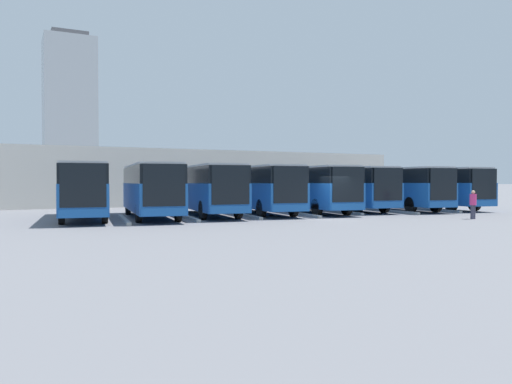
% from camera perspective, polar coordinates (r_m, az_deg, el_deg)
% --- Properties ---
extents(ground_plane, '(600.00, 600.00, 0.00)m').
position_cam_1_polar(ground_plane, '(29.95, 8.29, -3.00)').
color(ground_plane, slate).
extents(bus_0, '(3.68, 11.01, 3.20)m').
position_cam_1_polar(bus_0, '(42.02, 19.58, 0.60)').
color(bus_0, '#19519E').
rests_on(bus_0, ground_plane).
extents(curb_divider_0, '(1.01, 6.41, 0.15)m').
position_cam_1_polar(curb_divider_0, '(39.62, 19.30, -1.91)').
color(curb_divider_0, '#B2B2AD').
rests_on(curb_divider_0, ground_plane).
extents(bus_1, '(3.68, 11.01, 3.20)m').
position_cam_1_polar(bus_1, '(39.48, 15.66, 0.59)').
color(bus_1, '#19519E').
rests_on(bus_1, ground_plane).
extents(curb_divider_1, '(1.01, 6.41, 0.15)m').
position_cam_1_polar(curb_divider_1, '(37.10, 15.11, -2.09)').
color(curb_divider_1, '#B2B2AD').
rests_on(curb_divider_1, ground_plane).
extents(bus_2, '(3.68, 11.01, 3.20)m').
position_cam_1_polar(bus_2, '(37.94, 10.35, 0.59)').
color(bus_2, '#19519E').
rests_on(bus_2, ground_plane).
extents(curb_divider_2, '(1.01, 6.41, 0.15)m').
position_cam_1_polar(curb_divider_2, '(35.61, 9.41, -2.20)').
color(curb_divider_2, '#B2B2AD').
rests_on(curb_divider_2, ground_plane).
extents(bus_3, '(3.68, 11.01, 3.20)m').
position_cam_1_polar(bus_3, '(35.15, 6.17, 0.55)').
color(bus_3, '#19519E').
rests_on(bus_3, ground_plane).
extents(curb_divider_3, '(1.01, 6.41, 0.15)m').
position_cam_1_polar(curb_divider_3, '(32.88, 4.86, -2.48)').
color(curb_divider_3, '#B2B2AD').
rests_on(curb_divider_3, ground_plane).
extents(bus_4, '(3.68, 11.01, 3.20)m').
position_cam_1_polar(bus_4, '(33.62, 0.41, 0.53)').
color(bus_4, '#19519E').
rests_on(bus_4, ground_plane).
extents(curb_divider_4, '(1.01, 6.41, 0.15)m').
position_cam_1_polar(curb_divider_4, '(31.44, -1.38, -2.64)').
color(curb_divider_4, '#B2B2AD').
rests_on(curb_divider_4, ground_plane).
extents(bus_5, '(3.68, 11.01, 3.20)m').
position_cam_1_polar(bus_5, '(32.07, -5.58, 0.48)').
color(bus_5, '#19519E').
rests_on(bus_5, ground_plane).
extents(curb_divider_5, '(1.01, 6.41, 0.15)m').
position_cam_1_polar(curb_divider_5, '(30.02, -7.89, -2.84)').
color(curb_divider_5, '#B2B2AD').
rests_on(curb_divider_5, ground_plane).
extents(bus_6, '(3.68, 11.01, 3.20)m').
position_cam_1_polar(bus_6, '(30.57, -11.95, 0.43)').
color(bus_6, '#19519E').
rests_on(bus_6, ground_plane).
extents(curb_divider_6, '(1.01, 6.41, 0.15)m').
position_cam_1_polar(curb_divider_6, '(28.68, -14.81, -3.06)').
color(curb_divider_6, '#B2B2AD').
rests_on(curb_divider_6, ground_plane).
extents(bus_7, '(3.68, 11.01, 3.20)m').
position_cam_1_polar(bus_7, '(30.55, -19.12, 0.38)').
color(bus_7, '#19519E').
rests_on(bus_7, ground_plane).
extents(pedestrian, '(0.46, 0.46, 1.67)m').
position_cam_1_polar(pedestrian, '(31.68, 23.56, -1.22)').
color(pedestrian, '#38384C').
rests_on(pedestrian, ground_plane).
extents(station_building, '(38.49, 15.87, 5.07)m').
position_cam_1_polar(station_building, '(51.79, -7.00, 1.63)').
color(station_building, beige).
rests_on(station_building, ground_plane).
extents(office_tower, '(20.97, 20.97, 65.40)m').
position_cam_1_polar(office_tower, '(231.50, -20.54, 8.60)').
color(office_tower, '#ADB2B7').
rests_on(office_tower, ground_plane).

